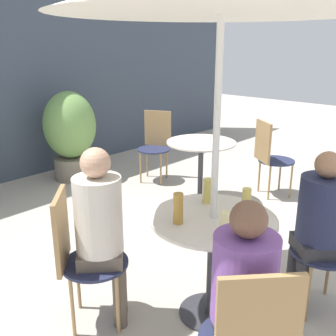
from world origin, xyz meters
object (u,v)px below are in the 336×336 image
beer_glass_1 (246,200)px  beer_glass_3 (178,208)px  bistro_chair_4 (269,152)px  potted_plant_1 (70,131)px  beer_glass_0 (226,223)px  beer_glass_2 (207,191)px  bistro_chair_3 (156,140)px  bistro_chair_0 (78,249)px  seated_person_2 (319,219)px  seated_person_0 (101,223)px  cafe_table_near (212,240)px  cafe_table_far (201,156)px  seated_person_1 (243,290)px

beer_glass_1 → beer_glass_3: beer_glass_3 is taller
bistro_chair_4 → potted_plant_1: size_ratio=0.77×
beer_glass_0 → beer_glass_2: beer_glass_2 is taller
beer_glass_3 → potted_plant_1: 3.29m
bistro_chair_3 → beer_glass_2: 2.70m
bistro_chair_0 → beer_glass_2: (0.82, -0.41, 0.28)m
seated_person_2 → seated_person_0: bearing=-90.0°
bistro_chair_4 → seated_person_2: seated_person_2 is taller
seated_person_2 → potted_plant_1: 3.67m
cafe_table_near → cafe_table_far: bearing=40.2°
beer_glass_2 → beer_glass_3: bearing=-170.3°
beer_glass_0 → cafe_table_far: bearing=41.5°
bistro_chair_3 → seated_person_2: seated_person_2 is taller
potted_plant_1 → cafe_table_near: bearing=-108.1°
seated_person_0 → seated_person_1: 1.02m
cafe_table_near → beer_glass_2: (0.17, 0.18, 0.25)m
bistro_chair_0 → seated_person_2: size_ratio=0.80×
beer_glass_0 → bistro_chair_0: bearing=122.6°
cafe_table_far → bistro_chair_0: (-2.21, -0.72, -0.01)m
bistro_chair_4 → beer_glass_3: (-2.50, -0.72, 0.29)m
bistro_chair_4 → seated_person_0: (-2.82, -0.35, 0.18)m
cafe_table_far → beer_glass_1: size_ratio=4.79×
bistro_chair_3 → seated_person_1: 3.66m
bistro_chair_4 → seated_person_0: seated_person_0 is taller
seated_person_1 → seated_person_2: (1.02, 0.05, 0.00)m
bistro_chair_3 → bistro_chair_4: 1.54m
bistro_chair_0 → seated_person_2: (1.19, -1.08, 0.14)m
bistro_chair_4 → cafe_table_far: bearing=92.0°
bistro_chair_3 → bistro_chair_0: bearing=-82.5°
beer_glass_1 → beer_glass_2: (-0.05, 0.29, 0.01)m
bistro_chair_4 → beer_glass_1: (-2.06, -0.94, 0.27)m
beer_glass_1 → bistro_chair_0: bearing=141.4°
seated_person_1 → beer_glass_2: seated_person_1 is taller
beer_glass_0 → potted_plant_1: 3.55m
seated_person_0 → seated_person_2: size_ratio=1.05×
bistro_chair_3 → seated_person_0: (-2.36, -1.81, 0.18)m
bistro_chair_0 → beer_glass_0: 0.97m
bistro_chair_0 → seated_person_1: seated_person_1 is taller
seated_person_0 → beer_glass_0: seated_person_0 is taller
cafe_table_far → beer_glass_3: (-1.78, -1.20, 0.27)m
cafe_table_near → beer_glass_1: beer_glass_1 is taller
beer_glass_2 → bistro_chair_0: bearing=153.3°
seated_person_2 → beer_glass_0: size_ratio=7.97×
seated_person_1 → beer_glass_3: size_ratio=5.82×
beer_glass_0 → potted_plant_1: potted_plant_1 is taller
bistro_chair_4 → bistro_chair_3: bearing=53.0°
cafe_table_far → bistro_chair_0: size_ratio=0.85×
bistro_chair_3 → potted_plant_1: 1.17m
beer_glass_2 → beer_glass_3: size_ratio=0.89×
bistro_chair_4 → beer_glass_1: 2.28m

